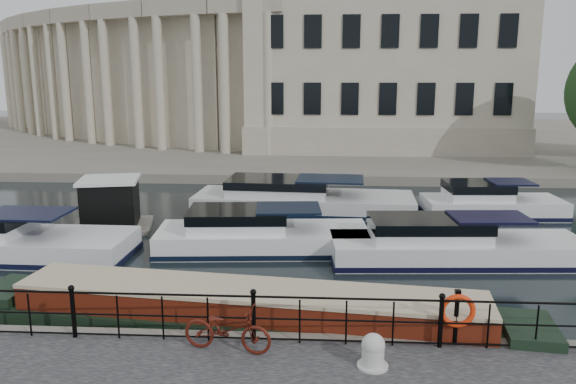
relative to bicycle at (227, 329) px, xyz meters
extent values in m
plane|color=black|center=(0.50, 2.69, -1.05)|extent=(160.00, 160.00, 0.00)
cube|color=#6B665B|center=(0.50, 41.69, -0.78)|extent=(120.00, 42.00, 0.55)
cylinder|color=black|center=(-3.50, 0.44, 0.05)|extent=(0.10, 0.10, 1.10)
sphere|color=black|center=(-3.50, 0.44, 0.65)|extent=(0.14, 0.14, 0.14)
cylinder|color=black|center=(0.50, 0.44, 0.05)|extent=(0.10, 0.10, 1.10)
sphere|color=black|center=(0.50, 0.44, 0.65)|extent=(0.14, 0.14, 0.14)
cylinder|color=black|center=(4.50, 0.44, 0.05)|extent=(0.10, 0.10, 1.10)
sphere|color=black|center=(4.50, 0.44, 0.65)|extent=(0.14, 0.14, 0.14)
cylinder|color=black|center=(0.50, 0.44, 0.55)|extent=(24.00, 0.05, 0.05)
cylinder|color=black|center=(0.50, 0.44, 0.05)|extent=(24.00, 0.04, 0.04)
cylinder|color=black|center=(0.50, 0.44, -0.42)|extent=(24.00, 0.04, 0.04)
cube|color=#ADA38C|center=(6.50, 35.69, 6.50)|extent=(20.00, 14.00, 14.00)
cube|color=#9E937F|center=(6.50, 35.69, 0.50)|extent=(20.30, 14.30, 2.00)
cube|color=#ADA38C|center=(-2.83, 31.71, 5.00)|extent=(5.73, 4.06, 11.00)
cube|color=#9E937F|center=(-3.26, 29.76, 9.90)|extent=(5.62, 2.73, 1.20)
cylinder|color=#ADA38C|center=(-1.78, 28.84, 4.40)|extent=(0.70, 0.70, 9.80)
cylinder|color=#ADA38C|center=(-4.99, 29.56, 4.40)|extent=(0.70, 0.70, 9.80)
cube|color=#ADA38C|center=(-7.78, 33.13, 5.00)|extent=(5.90, 4.56, 11.00)
cube|color=#9E937F|center=(-8.45, 31.24, 9.90)|extent=(5.62, 3.30, 1.20)
cylinder|color=#ADA38C|center=(-7.09, 30.16, 4.40)|extent=(0.70, 0.70, 9.80)
cylinder|color=#ADA38C|center=(-10.19, 31.25, 4.40)|extent=(0.70, 0.70, 9.80)
cube|color=#ADA38C|center=(-12.54, 35.13, 5.00)|extent=(5.99, 4.99, 11.00)
cube|color=#9E937F|center=(-13.42, 33.34, 9.90)|extent=(5.55, 3.83, 1.20)
cylinder|color=#ADA38C|center=(-12.20, 32.10, 4.40)|extent=(0.70, 0.70, 9.80)
cylinder|color=#ADA38C|center=(-15.15, 33.55, 4.40)|extent=(0.70, 0.70, 9.80)
cube|color=#ADA38C|center=(-17.01, 37.69, 5.00)|extent=(5.99, 5.36, 11.00)
cube|color=#9E937F|center=(-18.11, 36.01, 9.90)|extent=(5.40, 4.29, 1.20)
cylinder|color=#ADA38C|center=(-17.05, 34.64, 4.40)|extent=(0.70, 0.70, 9.80)
cylinder|color=#ADA38C|center=(-19.79, 36.43, 4.40)|extent=(0.70, 0.70, 9.80)
cube|color=#ADA38C|center=(-21.16, 40.76, 5.00)|extent=(5.91, 5.64, 11.00)
cube|color=#9E937F|center=(-22.44, 39.23, 9.90)|extent=(5.16, 4.70, 1.20)
cylinder|color=#ADA38C|center=(-21.55, 37.74, 4.40)|extent=(0.70, 0.70, 9.80)
cylinder|color=#ADA38C|center=(-24.07, 39.85, 4.40)|extent=(0.70, 0.70, 9.80)
cube|color=#ADA38C|center=(-24.90, 44.31, 5.00)|extent=(5.74, 5.85, 11.00)
cube|color=#9E937F|center=(-26.36, 42.94, 9.90)|extent=(4.86, 5.04, 1.20)
cylinder|color=#ADA38C|center=(-25.65, 41.35, 4.40)|extent=(0.70, 0.70, 9.80)
cylinder|color=#ADA38C|center=(-27.90, 43.75, 4.40)|extent=(0.70, 0.70, 9.80)
cube|color=#ADA38C|center=(-28.19, 48.28, 5.00)|extent=(5.49, 5.97, 11.00)
cube|color=#9E937F|center=(-29.80, 47.10, 9.90)|extent=(4.48, 5.30, 1.20)
cylinder|color=#ADA38C|center=(-29.29, 45.43, 4.40)|extent=(0.70, 0.70, 9.80)
cylinder|color=#ADA38C|center=(-31.23, 48.08, 4.40)|extent=(0.70, 0.70, 9.80)
cube|color=#ADA38C|center=(-30.98, 52.61, 5.00)|extent=(5.16, 6.00, 11.00)
cube|color=#9E937F|center=(-32.72, 51.63, 9.90)|extent=(4.04, 5.49, 1.20)
cylinder|color=#ADA38C|center=(-32.42, 49.92, 4.40)|extent=(0.70, 0.70, 9.80)
cylinder|color=#ADA38C|center=(-34.03, 52.78, 4.40)|extent=(0.70, 0.70, 9.80)
cube|color=#ADA38C|center=(-33.23, 57.25, 5.00)|extent=(4.76, 5.95, 11.00)
cube|color=#9E937F|center=(-35.08, 56.49, 9.90)|extent=(3.54, 5.60, 1.20)
cylinder|color=#ADA38C|center=(-34.98, 54.75, 4.40)|extent=(0.70, 0.70, 9.80)
cylinder|color=#ADA38C|center=(-36.24, 57.78, 4.40)|extent=(0.70, 0.70, 9.80)
imported|color=#4F170E|center=(0.00, 0.00, 0.00)|extent=(2.00, 1.00, 1.00)
cylinder|color=beige|center=(3.00, -0.48, -0.27)|extent=(0.45, 0.45, 0.47)
sphere|color=beige|center=(3.00, -0.48, -0.03)|extent=(0.47, 0.47, 0.47)
cylinder|color=beige|center=(3.00, -0.48, -0.48)|extent=(0.63, 0.63, 0.04)
cylinder|color=black|center=(4.86, 0.59, 0.10)|extent=(0.10, 0.10, 1.20)
cube|color=black|center=(4.86, 0.59, 0.70)|extent=(0.12, 0.12, 0.08)
torus|color=#F2320C|center=(4.86, 0.51, 0.30)|extent=(0.76, 0.12, 0.76)
cube|color=black|center=(0.18, 1.94, -0.95)|extent=(14.49, 3.60, 0.86)
cube|color=#571A0C|center=(0.18, 1.94, -0.30)|extent=(11.60, 2.98, 0.67)
cube|color=#C4B28E|center=(0.18, 1.94, 0.10)|extent=(11.61, 3.03, 0.10)
cube|color=#6B665B|center=(-6.65, 11.08, -1.00)|extent=(3.62, 3.22, 0.26)
cube|color=black|center=(-6.65, 11.08, 0.05)|extent=(2.49, 2.49, 1.88)
cube|color=white|center=(-6.65, 11.08, 1.00)|extent=(2.74, 2.74, 0.13)
cube|color=white|center=(-9.31, 7.41, -0.85)|extent=(9.31, 3.03, 1.20)
cube|color=black|center=(-9.31, 7.41, -0.93)|extent=(9.41, 3.06, 0.18)
cube|color=black|center=(-8.20, 7.39, 0.50)|extent=(2.82, 2.04, 0.08)
cube|color=white|center=(-0.13, 8.64, -0.85)|extent=(7.76, 3.27, 1.20)
cube|color=black|center=(-0.13, 8.64, -0.93)|extent=(7.84, 3.30, 0.18)
cube|color=white|center=(-1.04, 8.57, 0.00)|extent=(3.57, 2.46, 0.90)
cube|color=black|center=(0.78, 8.71, 0.50)|extent=(2.41, 2.05, 0.08)
cube|color=white|center=(6.59, 7.74, -0.85)|extent=(8.65, 2.98, 1.20)
cube|color=black|center=(6.59, 7.74, -0.93)|extent=(8.73, 3.01, 0.18)
cube|color=white|center=(5.57, 7.68, 0.00)|extent=(3.95, 2.25, 0.90)
cube|color=black|center=(7.61, 7.80, 0.50)|extent=(2.65, 1.88, 0.08)
cube|color=silver|center=(1.17, 14.55, -0.85)|extent=(10.22, 3.87, 1.20)
cube|color=black|center=(1.17, 14.55, -0.93)|extent=(10.33, 3.91, 0.18)
cube|color=silver|center=(-0.03, 14.63, 0.00)|extent=(4.68, 2.93, 0.90)
cube|color=black|center=(2.37, 14.47, 0.50)|extent=(3.15, 2.44, 0.08)
cube|color=white|center=(9.65, 14.19, -0.85)|extent=(6.16, 2.80, 1.20)
cube|color=black|center=(9.65, 14.19, -0.93)|extent=(6.22, 2.83, 0.18)
cube|color=white|center=(8.93, 14.15, 0.00)|extent=(2.82, 2.18, 0.90)
cube|color=black|center=(10.38, 14.23, 0.50)|extent=(1.90, 1.83, 0.08)
camera|label=1|loc=(1.90, -10.80, 5.25)|focal=35.00mm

